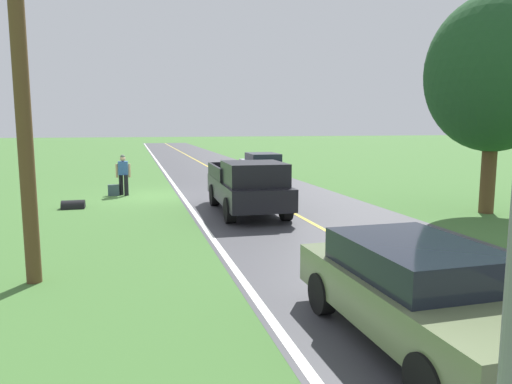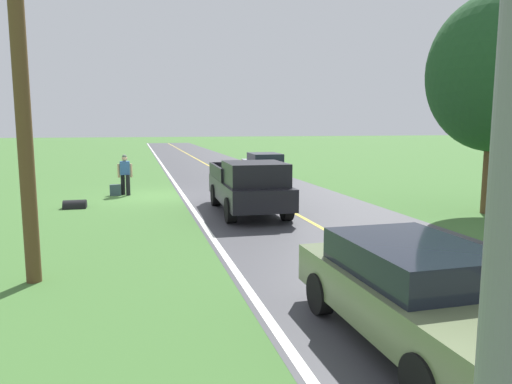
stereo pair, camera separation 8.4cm
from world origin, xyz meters
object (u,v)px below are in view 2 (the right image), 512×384
object	(u,v)px
utility_pole_roadside	(21,84)
pickup_truck_passing	(250,185)
hitchhiker_walking	(125,172)
suitcase_carried	(115,190)
tree_far_side_near	(497,73)
sedan_ahead_same_lane	(417,291)
sedan_near_oncoming	(264,165)

from	to	relation	value
utility_pole_roadside	pickup_truck_passing	bearing A→B (deg)	-133.83
hitchhiker_walking	suitcase_carried	world-z (taller)	hitchhiker_walking
pickup_truck_passing	utility_pole_roadside	distance (m)	8.70
tree_far_side_near	utility_pole_roadside	world-z (taller)	utility_pole_roadside
tree_far_side_near	sedan_ahead_same_lane	bearing A→B (deg)	45.58
sedan_ahead_same_lane	suitcase_carried	bearing A→B (deg)	-73.71
suitcase_carried	sedan_near_oncoming	xyz separation A→B (m)	(-8.00, -5.13, 0.52)
hitchhiker_walking	pickup_truck_passing	xyz separation A→B (m)	(-4.18, 5.55, -0.01)
hitchhiker_walking	suitcase_carried	distance (m)	0.86
sedan_ahead_same_lane	hitchhiker_walking	bearing A→B (deg)	-75.21
pickup_truck_passing	utility_pole_roadside	size ratio (longest dim) A/B	0.72
utility_pole_roadside	tree_far_side_near	bearing A→B (deg)	-163.65
tree_far_side_near	sedan_near_oncoming	bearing A→B (deg)	-70.02
sedan_near_oncoming	utility_pole_roadside	bearing A→B (deg)	61.21
hitchhiker_walking	tree_far_side_near	bearing A→B (deg)	148.33
tree_far_side_near	utility_pole_roadside	xyz separation A→B (m)	(13.66, 4.01, -0.93)
pickup_truck_passing	sedan_near_oncoming	distance (m)	11.14
hitchhiker_walking	sedan_ahead_same_lane	xyz separation A→B (m)	(-4.13, 15.65, -0.23)
sedan_near_oncoming	sedan_ahead_same_lane	bearing A→B (deg)	80.57
hitchhiker_walking	suitcase_carried	size ratio (longest dim) A/B	3.71
pickup_truck_passing	utility_pole_roadside	xyz separation A→B (m)	(5.70, 5.94, 2.79)
sedan_near_oncoming	utility_pole_roadside	world-z (taller)	utility_pole_roadside
hitchhiker_walking	pickup_truck_passing	distance (m)	6.95
hitchhiker_walking	suitcase_carried	xyz separation A→B (m)	(0.42, 0.07, -0.74)
suitcase_carried	hitchhiker_walking	bearing A→B (deg)	100.86
suitcase_carried	sedan_ahead_same_lane	xyz separation A→B (m)	(-4.55, 15.58, 0.52)
pickup_truck_passing	sedan_ahead_same_lane	bearing A→B (deg)	89.72
tree_far_side_near	sedan_ahead_same_lane	xyz separation A→B (m)	(8.00, 8.17, -3.93)
tree_far_side_near	utility_pole_roadside	size ratio (longest dim) A/B	0.97
suitcase_carried	pickup_truck_passing	distance (m)	7.20
suitcase_carried	pickup_truck_passing	xyz separation A→B (m)	(-4.60, 5.48, 0.73)
suitcase_carried	sedan_near_oncoming	size ratio (longest dim) A/B	0.11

